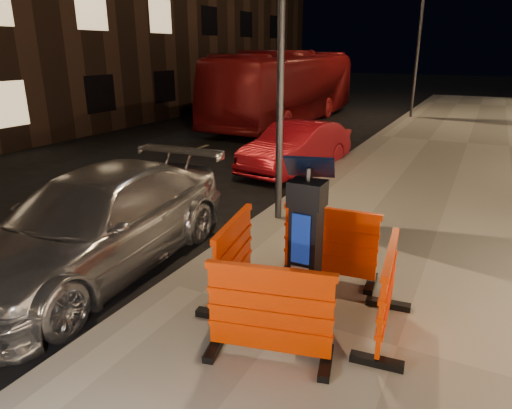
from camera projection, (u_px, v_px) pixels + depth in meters
The scene contains 13 objects.
ground_plane at pixel (170, 294), 6.19m from camera, with size 120.00×120.00×0.00m, color black.
sidewalk at pixel (397, 352), 4.88m from camera, with size 6.00×60.00×0.15m, color gray.
kerb at pixel (170, 289), 6.16m from camera, with size 0.30×60.00×0.15m, color slate.
parking_kiosk at pixel (306, 242), 5.19m from camera, with size 0.58×0.58×1.83m, color black.
barrier_front at pixel (270, 314), 4.52m from camera, with size 1.31×0.54×1.02m, color #E43200.
barrier_back at pixel (330, 244), 6.12m from camera, with size 1.31×0.54×1.02m, color #E43200.
barrier_kerbside at pixel (234, 258), 5.73m from camera, with size 1.31×0.54×1.02m, color #E43200.
barrier_bldgside at pixel (387, 292), 4.91m from camera, with size 1.31×0.54×1.02m, color #E43200.
car_silver at pixel (102, 268), 6.93m from camera, with size 2.03×4.99×1.45m, color silver.
car_red at pixel (296, 170), 12.49m from camera, with size 1.38×3.96×1.30m, color maroon.
bus_doubledecker at pixel (287, 122), 20.57m from camera, with size 2.60×11.10×3.09m, color maroon.
street_lamp_mid at pixel (281, 49), 7.59m from camera, with size 0.12×0.12×6.00m, color #3F3F44.
street_lamp_far at pixel (418, 49), 20.25m from camera, with size 0.12×0.12×6.00m, color #3F3F44.
Camera 1 is at (3.51, -4.34, 3.15)m, focal length 32.00 mm.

